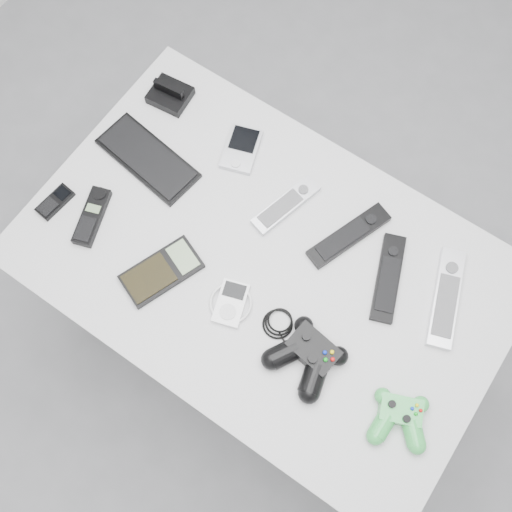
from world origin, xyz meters
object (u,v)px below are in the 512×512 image
Objects in this scene: remote_black_a at (349,235)px; remote_silver_b at (446,298)px; controller_black at (308,355)px; controller_green at (400,417)px; mobile_phone at (55,202)px; pda_keyboard at (148,158)px; cordless_handset at (92,216)px; remote_silver_a at (286,205)px; desk at (266,271)px; remote_black_b at (388,278)px; calculator at (161,271)px; mp3_player at (231,303)px; pda at (241,149)px.

remote_black_a is 0.92× the size of remote_silver_b.
controller_black is 1.95× the size of controller_green.
pda_keyboard is at bearing 68.93° from mobile_phone.
cordless_handset is at bearing -85.74° from pda_keyboard.
remote_silver_a is 1.39× the size of controller_green.
desk is 4.23× the size of pda_keyboard.
pda_keyboard is 0.63m from remote_black_b.
remote_black_b is 0.69m from cordless_handset.
calculator is (-0.30, -0.31, -0.00)m from remote_black_a.
calculator is 0.17m from mp3_player.
pda reaches higher than desk.
remote_black_b is at bearing 13.51° from pda_keyboard.
remote_black_b is 2.04× the size of mp3_player.
controller_green is (0.29, -0.28, 0.01)m from remote_black_a.
controller_black is at bearing -34.35° from remote_silver_a.
remote_silver_b is 0.63m from calculator.
remote_black_b is 2.26× the size of mobile_phone.
pda_keyboard is 2.14× the size of pda.
remote_silver_b is 0.47m from mp3_player.
mobile_phone is 0.90× the size of mp3_player.
calculator is at bearing -139.79° from desk.
controller_black is (0.57, -0.18, 0.02)m from pda_keyboard.
mobile_phone is (-0.86, -0.31, -0.00)m from remote_silver_b.
mp3_player is at bearing -68.80° from remote_silver_a.
remote_black_a is at bearing 67.06° from calculator.
remote_silver_a is at bearing 21.46° from pda_keyboard.
controller_black is (0.40, -0.33, 0.02)m from pda.
remote_silver_a is at bearing 39.28° from mobile_phone.
cordless_handset is at bearing 17.03° from mobile_phone.
remote_silver_a reaches higher than calculator.
mp3_player is (-0.25, -0.24, -0.00)m from remote_black_b.
desk is 0.25m from controller_black.
mobile_phone is at bearing 165.38° from mp3_player.
remote_silver_b is 0.33m from controller_black.
mp3_player is at bearing -18.34° from pda_keyboard.
remote_silver_b is (0.25, -0.01, 0.00)m from remote_black_a.
remote_silver_b reaches higher than mp3_player.
cordless_handset is (-0.01, -0.19, 0.00)m from pda_keyboard.
remote_black_a is at bearing 142.77° from remote_black_b.
controller_black is (0.19, -0.13, 0.09)m from desk.
mp3_player is (-0.01, -0.12, 0.07)m from desk.
pda is 0.70m from controller_green.
cordless_handset reaches higher than calculator.
mobile_phone is at bearing 172.00° from cordless_handset.
remote_silver_a reaches higher than desk.
pda is 0.52m from controller_black.
controller_black is (0.37, 0.02, 0.02)m from calculator.
mp3_player is at bearing 9.63° from mobile_phone.
mp3_player reaches higher than mobile_phone.
desk is 9.05× the size of pda.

